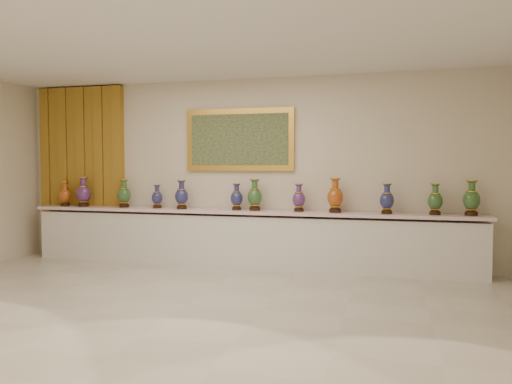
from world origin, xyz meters
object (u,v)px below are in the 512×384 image
at_px(counter, 244,239).
at_px(vase_2, 124,195).
at_px(vase_1, 84,193).
at_px(vase_0, 65,195).

distance_m(counter, vase_2, 2.21).
bearing_deg(vase_1, vase_0, 178.93).
height_order(vase_0, vase_2, vase_2).
bearing_deg(vase_2, vase_1, -177.47).
distance_m(counter, vase_1, 2.94).
bearing_deg(vase_0, counter, 0.73).
height_order(vase_1, vase_2, vase_1).
height_order(counter, vase_0, vase_0).
bearing_deg(counter, vase_2, -179.59).
distance_m(vase_1, vase_2, 0.76).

